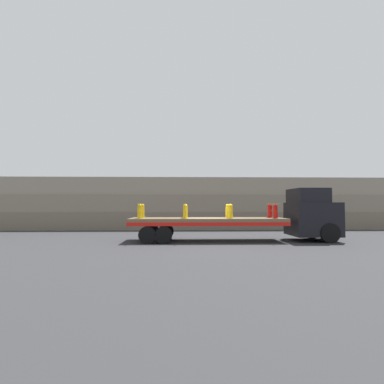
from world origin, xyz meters
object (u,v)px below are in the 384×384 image
object	(u,v)px
fire_hydrant_red_far_3	(270,211)
fire_hydrant_red_near_3	(275,211)
flatbed_trailer	(197,222)
fire_hydrant_yellow_far_0	(142,211)
fire_hydrant_yellow_near_2	(231,211)
fire_hydrant_yellow_near_1	(185,211)
fire_hydrant_yellow_far_2	(228,211)
fire_hydrant_yellow_far_1	(185,211)
fire_hydrant_yellow_near_0	(140,211)
truck_cab	(313,214)

from	to	relation	value
fire_hydrant_red_far_3	fire_hydrant_red_near_3	bearing A→B (deg)	-90.00
flatbed_trailer	fire_hydrant_red_far_3	size ratio (longest dim) A/B	10.87
flatbed_trailer	fire_hydrant_red_far_3	xyz separation A→B (m)	(4.32, 0.54, 0.64)
fire_hydrant_yellow_far_0	fire_hydrant_yellow_near_2	xyz separation A→B (m)	(5.02, -1.08, 0.00)
fire_hydrant_yellow_near_1	fire_hydrant_yellow_far_2	bearing A→B (deg)	23.25
fire_hydrant_yellow_near_1	fire_hydrant_red_near_3	distance (m)	5.02
fire_hydrant_yellow_far_1	fire_hydrant_red_far_3	world-z (taller)	same
fire_hydrant_yellow_near_1	fire_hydrant_yellow_near_0	bearing A→B (deg)	180.00
flatbed_trailer	fire_hydrant_yellow_far_2	world-z (taller)	fire_hydrant_yellow_far_2
fire_hydrant_yellow_near_0	fire_hydrant_yellow_far_2	size ratio (longest dim) A/B	1.00
fire_hydrant_red_near_3	fire_hydrant_yellow_far_2	bearing A→B (deg)	156.75
fire_hydrant_yellow_near_2	fire_hydrant_yellow_near_0	bearing A→B (deg)	180.00
fire_hydrant_yellow_near_0	fire_hydrant_red_near_3	world-z (taller)	same
fire_hydrant_yellow_near_1	truck_cab	bearing A→B (deg)	4.17
fire_hydrant_yellow_near_1	fire_hydrant_red_near_3	bearing A→B (deg)	0.00
fire_hydrant_yellow_far_2	fire_hydrant_yellow_far_0	bearing A→B (deg)	180.00
flatbed_trailer	fire_hydrant_yellow_near_0	world-z (taller)	fire_hydrant_yellow_near_0
flatbed_trailer	fire_hydrant_red_near_3	size ratio (longest dim) A/B	10.87
fire_hydrant_yellow_far_0	fire_hydrant_yellow_far_1	size ratio (longest dim) A/B	1.00
fire_hydrant_yellow_far_2	fire_hydrant_red_near_3	size ratio (longest dim) A/B	1.00
flatbed_trailer	truck_cab	bearing A→B (deg)	0.00
fire_hydrant_yellow_far_0	fire_hydrant_yellow_near_1	world-z (taller)	same
fire_hydrant_yellow_near_1	fire_hydrant_yellow_far_2	xyz separation A→B (m)	(2.51, 1.08, 0.00)
truck_cab	fire_hydrant_yellow_near_2	size ratio (longest dim) A/B	3.72
truck_cab	fire_hydrant_yellow_far_0	xyz separation A→B (m)	(-9.90, 0.54, 0.19)
fire_hydrant_yellow_far_2	fire_hydrant_red_far_3	distance (m)	2.51
fire_hydrant_yellow_near_1	fire_hydrant_red_far_3	world-z (taller)	same
fire_hydrant_red_near_3	fire_hydrant_red_far_3	world-z (taller)	same
fire_hydrant_red_far_3	fire_hydrant_yellow_near_1	bearing A→B (deg)	-167.88
flatbed_trailer	fire_hydrant_red_far_3	distance (m)	4.40
truck_cab	fire_hydrant_red_far_3	xyz separation A→B (m)	(-2.37, 0.54, 0.19)
truck_cab	flatbed_trailer	xyz separation A→B (m)	(-6.69, 0.00, -0.45)
fire_hydrant_yellow_near_0	fire_hydrant_red_near_3	xyz separation A→B (m)	(7.53, 0.00, 0.00)
fire_hydrant_yellow_far_0	fire_hydrant_yellow_far_2	xyz separation A→B (m)	(5.02, 0.00, 0.00)
fire_hydrant_red_far_3	fire_hydrant_yellow_far_0	bearing A→B (deg)	180.00
fire_hydrant_yellow_near_1	fire_hydrant_red_near_3	size ratio (longest dim) A/B	1.00
fire_hydrant_yellow_far_2	flatbed_trailer	bearing A→B (deg)	-163.45
fire_hydrant_red_near_3	fire_hydrant_yellow_near_0	bearing A→B (deg)	180.00
fire_hydrant_yellow_near_0	fire_hydrant_yellow_far_2	xyz separation A→B (m)	(5.02, 1.08, 0.00)
truck_cab	fire_hydrant_yellow_near_0	xyz separation A→B (m)	(-9.90, -0.54, 0.19)
fire_hydrant_yellow_near_0	fire_hydrant_yellow_far_2	world-z (taller)	same
fire_hydrant_yellow_far_1	fire_hydrant_yellow_far_2	size ratio (longest dim) A/B	1.00
fire_hydrant_yellow_near_2	fire_hydrant_yellow_near_1	bearing A→B (deg)	180.00
fire_hydrant_yellow_near_1	fire_hydrant_red_near_3	xyz separation A→B (m)	(5.02, 0.00, 0.00)
flatbed_trailer	fire_hydrant_yellow_far_1	xyz separation A→B (m)	(-0.70, 0.54, 0.64)
fire_hydrant_yellow_far_0	fire_hydrant_yellow_far_1	world-z (taller)	same
fire_hydrant_yellow_far_0	fire_hydrant_red_far_3	size ratio (longest dim) A/B	1.00
fire_hydrant_red_far_3	truck_cab	bearing A→B (deg)	-12.82
fire_hydrant_yellow_far_2	fire_hydrant_red_near_3	distance (m)	2.73
fire_hydrant_yellow_near_2	fire_hydrant_red_near_3	bearing A→B (deg)	0.00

